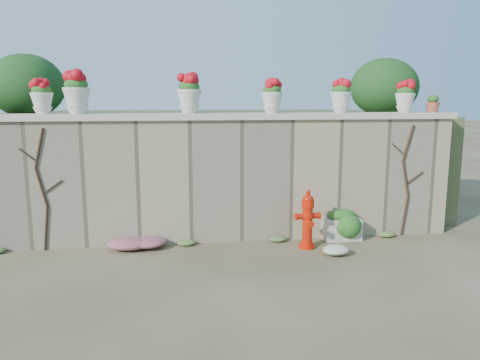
{
  "coord_description": "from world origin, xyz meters",
  "views": [
    {
      "loc": [
        -0.64,
        -5.77,
        2.34
      ],
      "look_at": [
        0.35,
        1.4,
        1.07
      ],
      "focal_mm": 35.0,
      "sensor_mm": 36.0,
      "label": 1
    }
  ],
  "objects": [
    {
      "name": "ground",
      "position": [
        0.0,
        0.0,
        0.0
      ],
      "size": [
        80.0,
        80.0,
        0.0
      ],
      "primitive_type": "plane",
      "color": "#4D3E26",
      "rests_on": "ground"
    },
    {
      "name": "stone_wall",
      "position": [
        0.0,
        1.8,
        1.0
      ],
      "size": [
        8.0,
        0.4,
        2.0
      ],
      "primitive_type": "cube",
      "color": "gray",
      "rests_on": "ground"
    },
    {
      "name": "wall_cap",
      "position": [
        0.0,
        1.8,
        2.05
      ],
      "size": [
        8.1,
        0.52,
        0.1
      ],
      "primitive_type": "cube",
      "color": "beige",
      "rests_on": "stone_wall"
    },
    {
      "name": "raised_fill",
      "position": [
        0.0,
        5.0,
        1.0
      ],
      "size": [
        9.0,
        6.0,
        2.0
      ],
      "primitive_type": "cube",
      "color": "#384C23",
      "rests_on": "ground"
    },
    {
      "name": "back_shrub_left",
      "position": [
        -3.2,
        3.0,
        2.55
      ],
      "size": [
        1.3,
        1.3,
        1.1
      ],
      "primitive_type": "ellipsoid",
      "color": "#143814",
      "rests_on": "raised_fill"
    },
    {
      "name": "back_shrub_right",
      "position": [
        3.4,
        3.0,
        2.55
      ],
      "size": [
        1.3,
        1.3,
        1.1
      ],
      "primitive_type": "ellipsoid",
      "color": "#143814",
      "rests_on": "raised_fill"
    },
    {
      "name": "vine_left",
      "position": [
        -2.67,
        1.58,
        0.99
      ],
      "size": [
        0.6,
        0.04,
        1.91
      ],
      "color": "black",
      "rests_on": "ground"
    },
    {
      "name": "vine_right",
      "position": [
        3.23,
        1.58,
        0.99
      ],
      "size": [
        0.6,
        0.04,
        1.91
      ],
      "color": "black",
      "rests_on": "ground"
    },
    {
      "name": "fire_hydrant",
      "position": [
        1.39,
        1.14,
        0.47
      ],
      "size": [
        0.4,
        0.28,
        0.93
      ],
      "rotation": [
        0.0,
        0.0,
        0.09
      ],
      "color": "red",
      "rests_on": "ground"
    },
    {
      "name": "planter_box",
      "position": [
        2.09,
        1.51,
        0.23
      ],
      "size": [
        0.61,
        0.36,
        0.51
      ],
      "rotation": [
        0.0,
        0.0,
        0.01
      ],
      "color": "beige",
      "rests_on": "ground"
    },
    {
      "name": "green_shrub",
      "position": [
        2.12,
        1.41,
        0.28
      ],
      "size": [
        0.59,
        0.53,
        0.56
      ],
      "primitive_type": "ellipsoid",
      "color": "#1E5119",
      "rests_on": "ground"
    },
    {
      "name": "magenta_clump",
      "position": [
        -1.23,
        1.44,
        0.12
      ],
      "size": [
        0.88,
        0.59,
        0.23
      ],
      "primitive_type": "ellipsoid",
      "color": "#D12977",
      "rests_on": "ground"
    },
    {
      "name": "white_flowers",
      "position": [
        1.72,
        0.71,
        0.1
      ],
      "size": [
        0.55,
        0.44,
        0.2
      ],
      "primitive_type": "ellipsoid",
      "color": "white",
      "rests_on": "ground"
    },
    {
      "name": "urn_pot_0",
      "position": [
        -2.64,
        1.8,
        2.36
      ],
      "size": [
        0.33,
        0.33,
        0.52
      ],
      "color": "beige",
      "rests_on": "wall_cap"
    },
    {
      "name": "urn_pot_1",
      "position": [
        -2.13,
        1.8,
        2.42
      ],
      "size": [
        0.41,
        0.41,
        0.64
      ],
      "color": "beige",
      "rests_on": "wall_cap"
    },
    {
      "name": "urn_pot_2",
      "position": [
        -0.41,
        1.8,
        2.4
      ],
      "size": [
        0.39,
        0.39,
        0.61
      ],
      "color": "beige",
      "rests_on": "wall_cap"
    },
    {
      "name": "urn_pot_3",
      "position": [
        0.93,
        1.8,
        2.37
      ],
      "size": [
        0.35,
        0.35,
        0.54
      ],
      "color": "beige",
      "rests_on": "wall_cap"
    },
    {
      "name": "urn_pot_4",
      "position": [
        2.1,
        1.8,
        2.37
      ],
      "size": [
        0.35,
        0.35,
        0.55
      ],
      "color": "beige",
      "rests_on": "wall_cap"
    },
    {
      "name": "urn_pot_5",
      "position": [
        3.23,
        1.8,
        2.36
      ],
      "size": [
        0.33,
        0.33,
        0.52
      ],
      "color": "beige",
      "rests_on": "wall_cap"
    },
    {
      "name": "terracotta_pot",
      "position": [
        3.74,
        1.8,
        2.23
      ],
      "size": [
        0.24,
        0.24,
        0.28
      ],
      "color": "#A64632",
      "rests_on": "wall_cap"
    }
  ]
}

